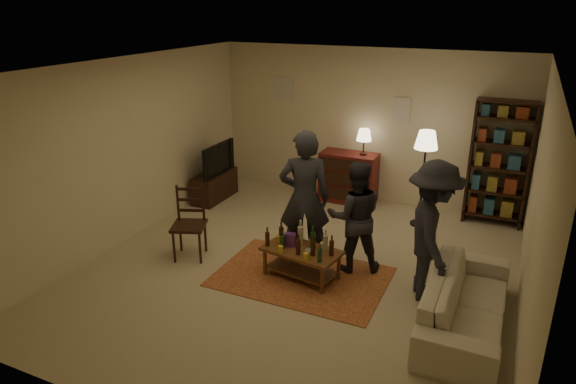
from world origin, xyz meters
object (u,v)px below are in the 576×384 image
Objects in this scene: coffee_table at (301,252)px; dining_chair at (190,220)px; sofa at (466,302)px; person_left at (304,198)px; person_right at (355,217)px; person_by_sofa at (432,232)px; bookshelf at (499,162)px; dresser at (349,176)px; floor_lamp at (426,146)px; tv_stand at (214,179)px.

coffee_table is 1.69m from dining_chair.
dining_chair is 3.77m from sofa.
coffee_table is at bearing 83.39° from sofa.
person_left reaches higher than person_right.
person_by_sofa is (1.73, -0.21, -0.07)m from person_left.
bookshelf is 3.39m from person_left.
dining_chair is at bearing -114.97° from dresser.
floor_lamp is at bearing -143.38° from person_left.
person_left is at bearing 108.53° from coffee_table.
person_right is (2.22, 0.58, 0.22)m from dining_chair.
person_by_sofa is (0.51, -2.14, -0.45)m from floor_lamp.
person_right is at bearing -123.18° from bookshelf.
person_by_sofa is at bearing 7.87° from coffee_table.
coffee_table is 0.84m from person_right.
person_left is (0.16, -2.44, 0.47)m from dresser.
floor_lamp is 2.31m from person_left.
dining_chair is 2.31m from person_right.
floor_lamp is at bearing 19.82° from dining_chair.
person_by_sofa is (1.58, 0.22, 0.50)m from coffee_table.
coffee_table is 2.89m from dresser.
bookshelf is at bearing -153.23° from person_left.
person_left is (1.53, 0.50, 0.39)m from dining_chair.
person_left is (-0.14, 0.43, 0.57)m from coffee_table.
dresser is 0.67× the size of bookshelf.
sofa is at bearing -152.07° from person_by_sofa.
floor_lamp is (3.64, 0.40, 0.93)m from tv_stand.
dining_chair is 0.60× the size of person_by_sofa.
dining_chair reaches higher than coffee_table.
sofa is at bearing -25.34° from tv_stand.
floor_lamp is at bearing 65.46° from coffee_table.
sofa is 1.11× the size of person_left.
dining_chair is (-1.68, -0.07, 0.17)m from coffee_table.
bookshelf is (2.44, 0.07, 0.56)m from dresser.
bookshelf is (4.69, 0.98, 0.65)m from tv_stand.
bookshelf reaches higher than tv_stand.
sofa is (2.08, -0.24, -0.07)m from coffee_table.
tv_stand is at bearing 91.90° from dining_chair.
coffee_table is at bearing 87.52° from person_left.
tv_stand reaches higher than sofa.
dining_chair is 2.22m from tv_stand.
person_right is at bearing 43.24° from coffee_table.
tv_stand is (-0.88, 2.03, -0.16)m from dining_chair.
dining_chair is at bearing -10.25° from person_right.
tv_stand is 4.52m from person_by_sofa.
floor_lamp is 1.02× the size of person_right.
dresser is at bearing -178.43° from bookshelf.
dining_chair is 0.55× the size of person_left.
sofa is (4.64, -2.20, -0.08)m from tv_stand.
floor_lamp is (-1.06, -0.58, 0.28)m from bookshelf.
dresser is at bearing 43.44° from dining_chair.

